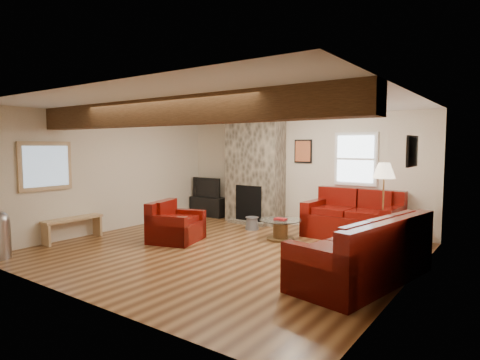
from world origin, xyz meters
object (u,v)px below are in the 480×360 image
object	(u,v)px
coffee_table	(280,230)
sofa_three	(363,249)
armchair_red	(176,221)
loveseat	(352,214)
floor_lamp	(384,175)
television	(209,187)
tv_cabinet	(209,206)

from	to	relation	value
coffee_table	sofa_three	bearing A→B (deg)	-34.40
sofa_three	armchair_red	distance (m)	3.65
loveseat	floor_lamp	bearing A→B (deg)	-27.94
sofa_three	armchair_red	world-z (taller)	sofa_three
coffee_table	floor_lamp	size ratio (longest dim) A/B	0.53
armchair_red	coffee_table	distance (m)	2.02
loveseat	television	distance (m)	3.96
tv_cabinet	floor_lamp	distance (m)	4.80
coffee_table	tv_cabinet	bearing A→B (deg)	156.60
loveseat	coffee_table	distance (m)	1.46
tv_cabinet	television	xyz separation A→B (m)	(0.00, 0.00, 0.50)
coffee_table	floor_lamp	distance (m)	2.17
loveseat	tv_cabinet	distance (m)	3.95
sofa_three	floor_lamp	world-z (taller)	floor_lamp
armchair_red	tv_cabinet	xyz separation A→B (m)	(-1.28, 2.49, -0.13)
loveseat	armchair_red	bearing A→B (deg)	-138.19
loveseat	television	world-z (taller)	television
tv_cabinet	floor_lamp	bearing A→B (deg)	-8.65
armchair_red	coffee_table	world-z (taller)	armchair_red
sofa_three	tv_cabinet	bearing A→B (deg)	-107.62
sofa_three	floor_lamp	distance (m)	2.16
loveseat	coffee_table	size ratio (longest dim) A/B	2.22
armchair_red	loveseat	bearing A→B (deg)	-66.41
tv_cabinet	television	bearing A→B (deg)	0.00
loveseat	television	xyz separation A→B (m)	(-3.93, 0.30, 0.27)
tv_cabinet	floor_lamp	size ratio (longest dim) A/B	0.65
armchair_red	television	world-z (taller)	television
sofa_three	floor_lamp	bearing A→B (deg)	-160.61
armchair_red	coffee_table	size ratio (longest dim) A/B	1.17
coffee_table	floor_lamp	xyz separation A→B (m)	(1.79, 0.53, 1.10)
armchair_red	floor_lamp	size ratio (longest dim) A/B	0.62
coffee_table	loveseat	bearing A→B (deg)	40.45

